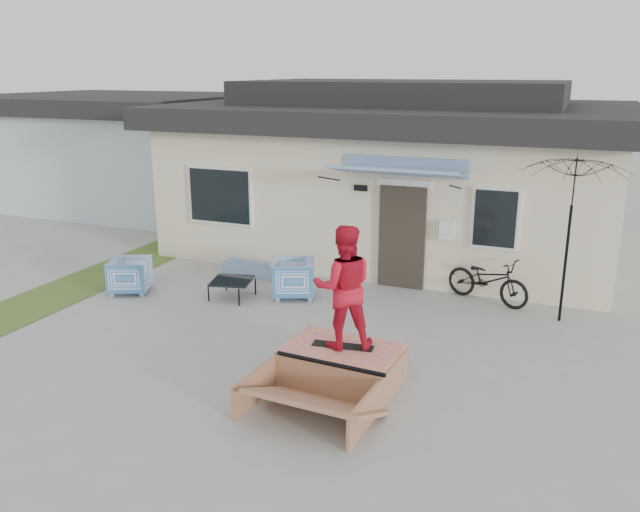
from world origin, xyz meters
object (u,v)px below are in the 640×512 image
at_px(skater, 343,285).
at_px(loveseat, 252,263).
at_px(bicycle, 488,275).
at_px(skateboard, 343,345).
at_px(coffee_table, 232,289).
at_px(patio_umbrella, 569,225).
at_px(armchair_right, 293,276).
at_px(skate_ramp, 341,365).
at_px(armchair_left, 130,274).

bearing_deg(skater, loveseat, -73.22).
relative_size(bicycle, skateboard, 1.95).
bearing_deg(coffee_table, bicycle, 19.70).
height_order(loveseat, skateboard, skateboard).
distance_m(loveseat, patio_umbrella, 6.54).
height_order(armchair_right, patio_umbrella, patio_umbrella).
relative_size(skateboard, skater, 0.50).
bearing_deg(patio_umbrella, skateboard, -127.33).
bearing_deg(skate_ramp, armchair_right, 128.61).
xyz_separation_m(coffee_table, bicycle, (4.65, 1.66, 0.36)).
height_order(armchair_left, patio_umbrella, patio_umbrella).
xyz_separation_m(skate_ramp, skateboard, (0.00, 0.05, 0.29)).
relative_size(coffee_table, skater, 0.43).
height_order(loveseat, armchair_left, armchair_left).
bearing_deg(armchair_right, skate_ramp, 12.62).
height_order(patio_umbrella, skater, skater).
xyz_separation_m(loveseat, armchair_left, (-1.70, -1.96, 0.14)).
relative_size(coffee_table, skateboard, 0.86).
bearing_deg(skateboard, skater, -97.44).
distance_m(patio_umbrella, skate_ramp, 4.86).
relative_size(armchair_left, skateboard, 0.89).
bearing_deg(bicycle, armchair_left, 128.41).
bearing_deg(skater, coffee_table, -62.78).
height_order(armchair_left, skate_ramp, armchair_left).
xyz_separation_m(armchair_left, bicycle, (6.70, 2.14, 0.16)).
height_order(armchair_right, coffee_table, armchair_right).
xyz_separation_m(bicycle, patio_umbrella, (1.35, -0.50, 1.21)).
relative_size(coffee_table, patio_umbrella, 0.34).
bearing_deg(skate_ramp, armchair_left, 162.27).
bearing_deg(bicycle, loveseat, 112.71).
xyz_separation_m(armchair_left, skateboard, (5.28, -2.01, 0.17)).
bearing_deg(skater, armchair_right, -79.71).
bearing_deg(bicycle, skate_ramp, -178.06).
xyz_separation_m(loveseat, bicycle, (5.00, 0.17, 0.29)).
distance_m(coffee_table, skater, 4.26).
xyz_separation_m(coffee_table, skate_ramp, (3.22, -2.53, 0.08)).
relative_size(bicycle, skate_ramp, 0.80).
relative_size(armchair_right, bicycle, 0.48).
bearing_deg(loveseat, coffee_table, 105.59).
relative_size(coffee_table, skate_ramp, 0.35).
relative_size(armchair_right, patio_umbrella, 0.37).
distance_m(armchair_right, bicycle, 3.75).
bearing_deg(patio_umbrella, bicycle, 159.71).
distance_m(coffee_table, bicycle, 4.95).
height_order(armchair_left, skater, skater).
xyz_separation_m(loveseat, patio_umbrella, (6.36, -0.33, 1.50)).
xyz_separation_m(loveseat, armchair_right, (1.43, -0.96, 0.16)).
bearing_deg(loveseat, armchair_right, 148.37).
bearing_deg(skateboard, coffee_table, 134.98).
relative_size(armchair_left, patio_umbrella, 0.35).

